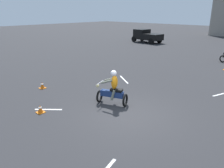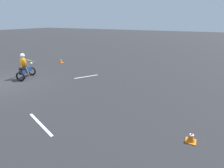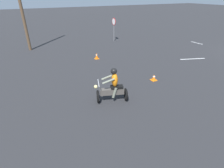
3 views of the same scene
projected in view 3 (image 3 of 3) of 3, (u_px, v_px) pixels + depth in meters
motorcycle_rider_background at (113, 87)px, 7.87m from camera, size 1.05×1.55×1.66m
stop_sign at (114, 25)px, 17.58m from camera, size 0.70×0.08×2.30m
traffic_cone_near_left at (154, 78)px, 10.06m from camera, size 0.32×0.32×0.36m
traffic_cone_mid_center at (97, 56)px, 13.33m from camera, size 0.32×0.32×0.45m
lane_stripe_e at (197, 43)px, 17.66m from camera, size 1.34×0.14×0.01m
lane_stripe_n at (193, 59)px, 13.41m from camera, size 0.76×1.92×0.01m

